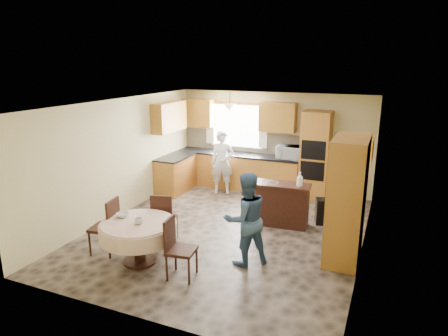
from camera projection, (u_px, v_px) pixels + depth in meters
floor at (228, 231)px, 7.88m from camera, size 5.00×6.00×0.01m
ceiling at (228, 104)px, 7.23m from camera, size 5.00×6.00×0.01m
wall_back at (273, 142)px, 10.22m from camera, size 5.00×0.02×2.50m
wall_front at (134, 229)px, 4.89m from camera, size 5.00×0.02×2.50m
wall_left at (120, 158)px, 8.51m from camera, size 0.02×6.00×2.50m
wall_right at (367, 186)px, 6.60m from camera, size 0.02×6.00×2.50m
window at (237, 126)px, 10.49m from camera, size 1.40×0.03×1.10m
curtain_left at (210, 122)px, 10.72m from camera, size 0.22×0.02×1.15m
curtain_right at (263, 126)px, 10.15m from camera, size 0.22×0.02×1.15m
base_cab_back at (238, 171)px, 10.48m from camera, size 3.30×0.60×0.88m
counter_back at (238, 154)px, 10.37m from camera, size 3.30×0.64×0.04m
base_cab_left at (176, 174)px, 10.20m from camera, size 0.60×1.20×0.88m
counter_left at (175, 157)px, 10.08m from camera, size 0.64×1.20×0.04m
backsplash at (242, 142)px, 10.55m from camera, size 3.30×0.02×0.55m
wall_cab_left at (198, 113)px, 10.68m from camera, size 0.85×0.33×0.72m
wall_cab_right at (278, 117)px, 9.84m from camera, size 0.90×0.33×0.72m
wall_cab_side at (169, 117)px, 9.87m from camera, size 0.33×1.20×0.72m
oven_tower at (315, 155)px, 9.55m from camera, size 0.66×0.62×2.12m
oven_upper at (313, 150)px, 9.22m from camera, size 0.56×0.01×0.45m
oven_lower at (312, 171)px, 9.35m from camera, size 0.56×0.01×0.45m
pendant at (230, 108)px, 9.93m from camera, size 0.36×0.36×0.18m
sideboard at (281, 206)px, 8.09m from camera, size 1.18×0.56×0.82m
space_heater at (325, 211)px, 8.17m from camera, size 0.45×0.37×0.53m
cupboard at (347, 200)px, 6.55m from camera, size 0.54×1.09×2.08m
dining_table at (138, 231)px, 6.53m from camera, size 1.26×1.26×0.72m
chair_left at (108, 224)px, 6.84m from camera, size 0.49×0.49×0.99m
chair_back at (163, 216)px, 7.22m from camera, size 0.51×0.51×0.95m
chair_right at (177, 245)px, 6.09m from camera, size 0.47×0.47×0.96m
framed_picture at (371, 150)px, 7.37m from camera, size 0.06×0.54×0.45m
microwave at (289, 152)px, 9.75m from camera, size 0.60×0.42×0.33m
person_sink at (222, 162)px, 9.98m from camera, size 0.68×0.57×1.59m
person_dining at (246, 219)px, 6.44m from camera, size 0.95×0.95×1.56m
bowl_sideboard at (272, 184)px, 8.05m from camera, size 0.28×0.28×0.06m
bottle_sideboard at (300, 180)px, 7.80m from camera, size 0.14×0.14×0.33m
cup_table at (139, 221)px, 6.40m from camera, size 0.15×0.15×0.10m
bowl_table at (123, 215)px, 6.69m from camera, size 0.27×0.27×0.07m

